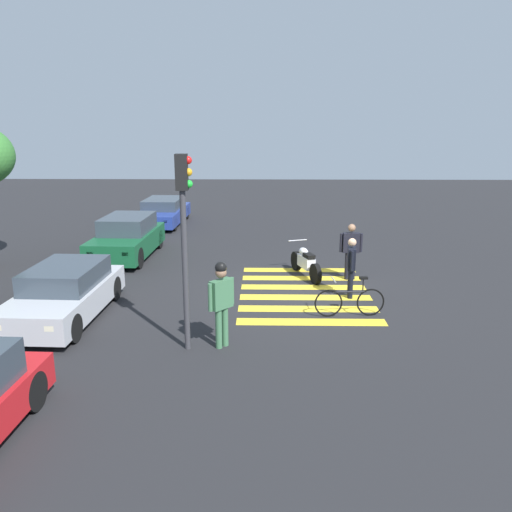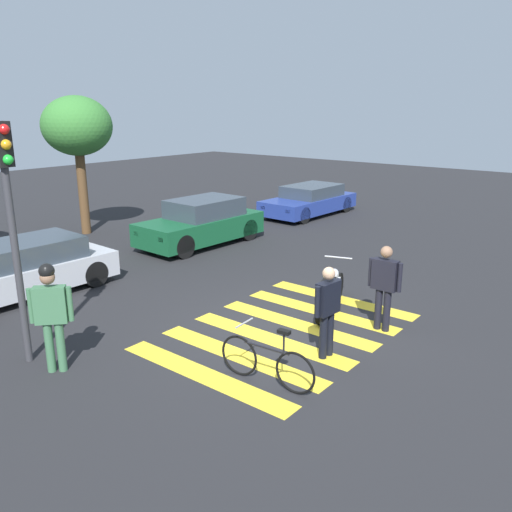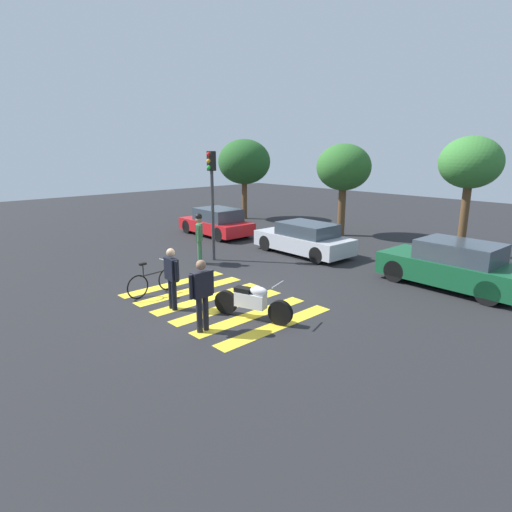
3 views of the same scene
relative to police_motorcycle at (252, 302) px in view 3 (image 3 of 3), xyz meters
The scene contains 14 objects.
ground_plane 1.59m from the police_motorcycle, behind, with size 60.00×60.00×0.00m, color #232326.
police_motorcycle is the anchor object (origin of this frame).
leaning_bicycle 3.45m from the police_motorcycle, 165.93° to the right, with size 0.46×1.74×1.01m.
officer_on_foot 1.45m from the police_motorcycle, 100.62° to the right, with size 0.23×0.68×1.72m.
officer_by_motorcycle 2.26m from the police_motorcycle, 150.91° to the right, with size 0.66×0.25×1.66m.
pedestrian_bystander 5.66m from the police_motorcycle, 157.36° to the left, with size 0.54×0.50×1.88m.
crosswalk_stripes 1.59m from the police_motorcycle, behind, with size 4.95×3.60×0.01m.
car_red_convertible 10.77m from the police_motorcycle, 146.66° to the left, with size 4.03×1.91×1.34m.
car_silver_sedan 7.08m from the police_motorcycle, 120.11° to the left, with size 4.16×1.84×1.28m.
car_green_compact 6.58m from the police_motorcycle, 69.15° to the left, with size 4.21×1.90×1.46m.
traffic_light_pole 6.44m from the police_motorcycle, 151.55° to the left, with size 0.25×0.34×4.05m.
street_tree_near 16.05m from the police_motorcycle, 138.99° to the left, with size 3.08×3.08×4.69m.
street_tree_mid 11.76m from the police_motorcycle, 114.96° to the left, with size 2.57×2.57×4.38m.
street_tree_far 10.86m from the police_motorcycle, 84.98° to the left, with size 2.29×2.29×4.61m.
Camera 3 is at (8.84, -6.87, 4.14)m, focal length 29.86 mm.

